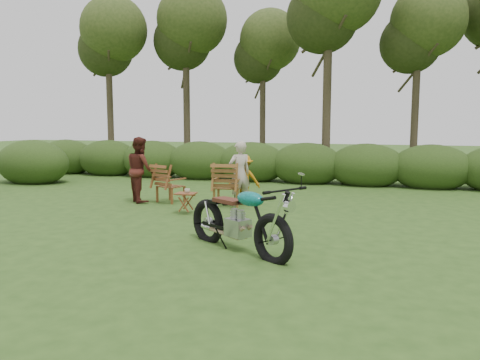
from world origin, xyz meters
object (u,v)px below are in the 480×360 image
(lawn_chair_right, at_px, (228,205))
(side_table, at_px, (186,203))
(lawn_chair_left, at_px, (171,202))
(cup, at_px, (187,191))
(motorcycle, at_px, (238,250))
(adult_b, at_px, (141,202))
(child, at_px, (244,204))
(adult_a, at_px, (240,205))

(lawn_chair_right, relative_size, side_table, 2.24)
(lawn_chair_left, height_order, side_table, lawn_chair_left)
(lawn_chair_left, distance_m, cup, 1.76)
(motorcycle, relative_size, adult_b, 1.36)
(motorcycle, relative_size, lawn_chair_right, 2.16)
(motorcycle, height_order, child, motorcycle)
(side_table, distance_m, adult_b, 2.15)
(side_table, bearing_deg, adult_b, 148.41)
(lawn_chair_left, relative_size, cup, 8.11)
(motorcycle, distance_m, cup, 3.34)
(lawn_chair_left, height_order, cup, cup)
(lawn_chair_right, relative_size, child, 0.86)
(cup, xyz_separation_m, adult_a, (0.79, 1.39, -0.53))
(side_table, bearing_deg, cup, 42.88)
(side_table, bearing_deg, lawn_chair_left, 128.62)
(motorcycle, distance_m, side_table, 3.31)
(motorcycle, height_order, cup, motorcycle)
(side_table, relative_size, adult_a, 0.30)
(lawn_chair_right, distance_m, cup, 1.48)
(lawn_chair_right, height_order, adult_b, adult_b)
(child, bearing_deg, adult_a, 64.33)
(lawn_chair_left, relative_size, adult_a, 0.62)
(lawn_chair_right, distance_m, side_table, 1.44)
(adult_a, relative_size, adult_b, 0.94)
(lawn_chair_right, bearing_deg, child, -138.68)
(child, bearing_deg, adult_b, -8.39)
(lawn_chair_right, height_order, lawn_chair_left, lawn_chair_right)
(adult_b, height_order, child, adult_b)
(adult_b, bearing_deg, motorcycle, -178.88)
(cup, relative_size, adult_b, 0.07)
(motorcycle, xyz_separation_m, lawn_chair_right, (-1.58, 3.85, 0.00))
(motorcycle, distance_m, adult_b, 5.36)
(cup, relative_size, adult_a, 0.08)
(side_table, xyz_separation_m, cup, (0.03, 0.02, 0.29))
(lawn_chair_left, xyz_separation_m, adult_a, (1.86, 0.10, 0.00))
(adult_a, height_order, child, adult_a)
(motorcycle, relative_size, child, 1.85)
(lawn_chair_left, height_order, child, child)
(side_table, bearing_deg, child, 63.54)
(child, bearing_deg, lawn_chair_left, -9.23)
(lawn_chair_left, bearing_deg, side_table, 147.36)
(motorcycle, height_order, side_table, motorcycle)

